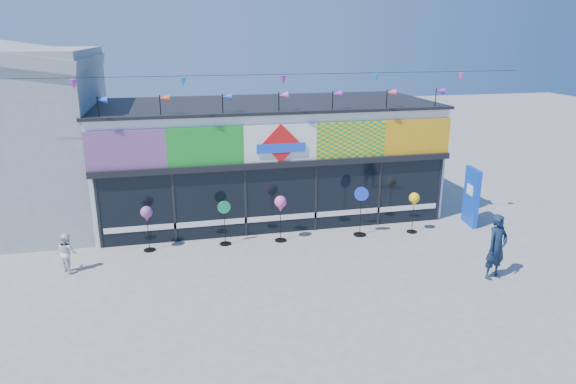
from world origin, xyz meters
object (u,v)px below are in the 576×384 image
object	(u,v)px
blue_sign	(471,197)
spinner_4	(414,201)
adult_man	(497,247)
spinner_3	(361,210)
spinner_0	(147,215)
child	(68,252)
spinner_2	(281,205)
spinner_1	(225,222)

from	to	relation	value
blue_sign	spinner_4	xyz separation A→B (m)	(-2.32, -0.28, 0.10)
blue_sign	adult_man	bearing A→B (deg)	-104.51
spinner_3	adult_man	distance (m)	4.55
spinner_0	spinner_4	size ratio (longest dim) A/B	1.03
spinner_3	spinner_4	distance (m)	1.85
spinner_0	adult_man	bearing A→B (deg)	-23.52
spinner_0	child	world-z (taller)	spinner_0
blue_sign	spinner_0	distance (m)	11.01
spinner_0	spinner_2	distance (m)	4.16
spinner_0	spinner_4	world-z (taller)	spinner_0
spinner_0	spinner_1	bearing A→B (deg)	-0.81
child	spinner_0	bearing A→B (deg)	-102.03
spinner_3	adult_man	world-z (taller)	adult_man
spinner_0	spinner_4	xyz separation A→B (m)	(8.69, -0.40, -0.04)
spinner_2	spinner_4	xyz separation A→B (m)	(4.53, -0.26, -0.10)
spinner_0	spinner_3	world-z (taller)	spinner_3
spinner_0	child	distance (m)	2.47
spinner_1	spinner_3	distance (m)	4.50
spinner_4	child	world-z (taller)	spinner_4
spinner_4	adult_man	bearing A→B (deg)	-79.88
spinner_0	spinner_1	world-z (taller)	spinner_1
adult_man	blue_sign	bearing A→B (deg)	51.25
spinner_3	blue_sign	bearing A→B (deg)	1.91
adult_man	child	bearing A→B (deg)	149.24
child	spinner_4	bearing A→B (deg)	-123.53
spinner_1	child	size ratio (longest dim) A/B	1.28
blue_sign	child	distance (m)	13.22
spinner_2	child	world-z (taller)	spinner_2
spinner_4	child	size ratio (longest dim) A/B	1.23
spinner_2	child	distance (m)	6.43
blue_sign	spinner_1	world-z (taller)	blue_sign
blue_sign	spinner_4	size ratio (longest dim) A/B	1.45
spinner_3	child	world-z (taller)	spinner_3
child	spinner_3	bearing A→B (deg)	-121.99
blue_sign	spinner_4	bearing A→B (deg)	-164.72
adult_man	child	distance (m)	11.93
spinner_4	spinner_1	bearing A→B (deg)	176.70
blue_sign	child	bearing A→B (deg)	-167.80
spinner_1	adult_man	world-z (taller)	adult_man
adult_man	spinner_4	bearing A→B (deg)	84.26
spinner_4	adult_man	size ratio (longest dim) A/B	0.76
adult_man	spinner_1	bearing A→B (deg)	134.11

